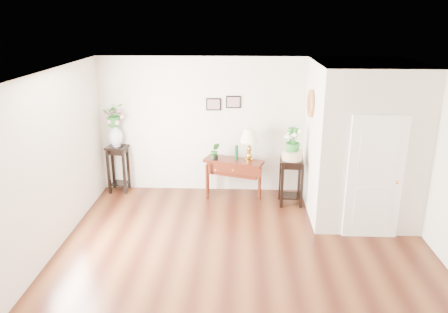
# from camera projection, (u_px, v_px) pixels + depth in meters

# --- Properties ---
(floor) EXTENTS (6.00, 5.50, 0.02)m
(floor) POSITION_uv_depth(u_px,v_px,m) (245.00, 257.00, 6.77)
(floor) COLOR #592F17
(floor) RESTS_ON ground
(ceiling) EXTENTS (6.00, 5.50, 0.02)m
(ceiling) POSITION_uv_depth(u_px,v_px,m) (248.00, 76.00, 5.88)
(ceiling) COLOR white
(ceiling) RESTS_ON ground
(wall_back) EXTENTS (6.00, 0.02, 2.80)m
(wall_back) POSITION_uv_depth(u_px,v_px,m) (245.00, 126.00, 8.93)
(wall_back) COLOR silver
(wall_back) RESTS_ON ground
(wall_front) EXTENTS (6.00, 0.02, 2.80)m
(wall_front) POSITION_uv_depth(u_px,v_px,m) (249.00, 286.00, 3.72)
(wall_front) COLOR silver
(wall_front) RESTS_ON ground
(wall_left) EXTENTS (0.02, 5.50, 2.80)m
(wall_left) POSITION_uv_depth(u_px,v_px,m) (43.00, 170.00, 6.44)
(wall_left) COLOR silver
(wall_left) RESTS_ON ground
(partition) EXTENTS (1.80, 1.95, 2.80)m
(partition) POSITION_uv_depth(u_px,v_px,m) (361.00, 140.00, 7.92)
(partition) COLOR silver
(partition) RESTS_ON floor
(door) EXTENTS (0.90, 0.05, 2.10)m
(door) POSITION_uv_depth(u_px,v_px,m) (375.00, 178.00, 7.09)
(door) COLOR white
(door) RESTS_ON floor
(art_print_left) EXTENTS (0.30, 0.02, 0.25)m
(art_print_left) POSITION_uv_depth(u_px,v_px,m) (214.00, 104.00, 8.80)
(art_print_left) COLOR black
(art_print_left) RESTS_ON wall_back
(art_print_right) EXTENTS (0.30, 0.02, 0.25)m
(art_print_right) POSITION_uv_depth(u_px,v_px,m) (233.00, 102.00, 8.77)
(art_print_right) COLOR black
(art_print_right) RESTS_ON wall_back
(wall_ornament) EXTENTS (0.07, 0.51, 0.51)m
(wall_ornament) POSITION_uv_depth(u_px,v_px,m) (310.00, 103.00, 7.88)
(wall_ornament) COLOR #C27D35
(wall_ornament) RESTS_ON partition
(console_table) EXTENTS (1.25, 0.75, 0.79)m
(console_table) POSITION_uv_depth(u_px,v_px,m) (233.00, 178.00, 8.90)
(console_table) COLOR #3B190E
(console_table) RESTS_ON floor
(table_lamp) EXTENTS (0.49, 0.49, 0.65)m
(table_lamp) POSITION_uv_depth(u_px,v_px,m) (249.00, 143.00, 8.65)
(table_lamp) COLOR gold
(table_lamp) RESTS_ON console_table
(green_vase) EXTENTS (0.08, 0.08, 0.31)m
(green_vase) POSITION_uv_depth(u_px,v_px,m) (236.00, 152.00, 8.72)
(green_vase) COLOR #0A3B1F
(green_vase) RESTS_ON console_table
(potted_plant) EXTENTS (0.19, 0.16, 0.34)m
(potted_plant) POSITION_uv_depth(u_px,v_px,m) (215.00, 152.00, 8.74)
(potted_plant) COLOR #227326
(potted_plant) RESTS_ON console_table
(plant_stand_a) EXTENTS (0.45, 0.45, 0.99)m
(plant_stand_a) POSITION_uv_depth(u_px,v_px,m) (119.00, 169.00, 9.15)
(plant_stand_a) COLOR black
(plant_stand_a) RESTS_ON floor
(porcelain_vase) EXTENTS (0.33, 0.33, 0.48)m
(porcelain_vase) POSITION_uv_depth(u_px,v_px,m) (116.00, 136.00, 8.93)
(porcelain_vase) COLOR silver
(porcelain_vase) RESTS_ON plant_stand_a
(lily_arrangement) EXTENTS (0.51, 0.47, 0.49)m
(lily_arrangement) POSITION_uv_depth(u_px,v_px,m) (114.00, 116.00, 8.79)
(lily_arrangement) COLOR #227326
(lily_arrangement) RESTS_ON porcelain_vase
(plant_stand_b) EXTENTS (0.47, 0.47, 0.92)m
(plant_stand_b) POSITION_uv_depth(u_px,v_px,m) (291.00, 182.00, 8.54)
(plant_stand_b) COLOR black
(plant_stand_b) RESTS_ON floor
(ceramic_bowl) EXTENTS (0.51, 0.51, 0.18)m
(ceramic_bowl) POSITION_uv_depth(u_px,v_px,m) (292.00, 155.00, 8.37)
(ceramic_bowl) COLOR #C2B992
(ceramic_bowl) RESTS_ON plant_stand_b
(narcissus) EXTENTS (0.38, 0.38, 0.52)m
(narcissus) POSITION_uv_depth(u_px,v_px,m) (293.00, 140.00, 8.27)
(narcissus) COLOR #227326
(narcissus) RESTS_ON ceramic_bowl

